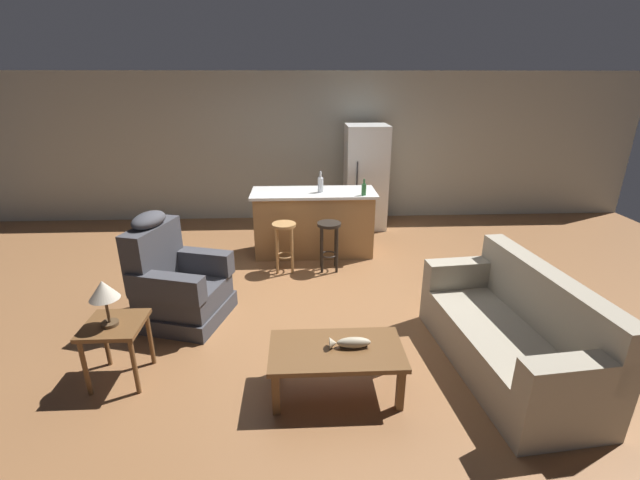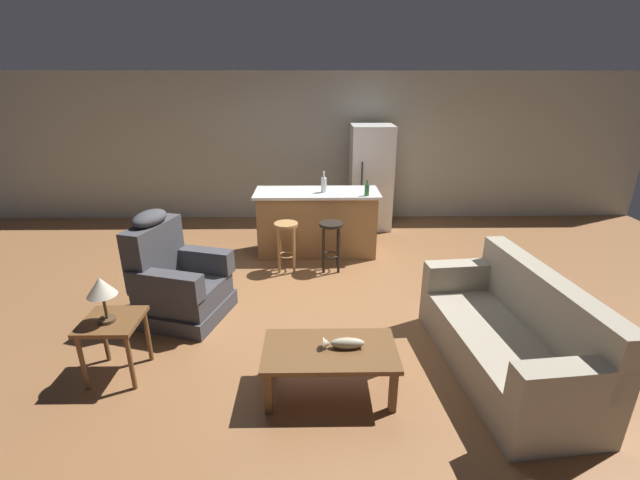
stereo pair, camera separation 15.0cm
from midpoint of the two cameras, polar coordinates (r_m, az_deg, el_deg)
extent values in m
plane|color=brown|center=(5.29, 0.54, -7.22)|extent=(12.00, 12.00, 0.00)
cube|color=#B2B2A3|center=(7.88, 0.02, 12.19)|extent=(12.00, 0.05, 2.60)
cube|color=brown|center=(3.61, 2.55, -14.56)|extent=(1.10, 0.60, 0.04)
cube|color=brown|center=(3.56, -5.65, -19.58)|extent=(0.06, 0.06, 0.38)
cube|color=brown|center=(3.62, 10.96, -19.18)|extent=(0.06, 0.06, 0.38)
cube|color=brown|center=(3.94, -5.10, -15.04)|extent=(0.06, 0.06, 0.38)
cube|color=brown|center=(3.99, 9.59, -14.77)|extent=(0.06, 0.06, 0.38)
cube|color=#4C3823|center=(3.62, 4.88, -14.06)|extent=(0.22, 0.07, 0.01)
ellipsoid|color=tan|center=(3.60, 4.90, -13.55)|extent=(0.28, 0.09, 0.09)
cone|color=tan|center=(3.59, 2.12, -13.61)|extent=(0.06, 0.10, 0.10)
cube|color=#9E937F|center=(4.34, 23.71, -14.63)|extent=(1.02, 1.97, 0.20)
cube|color=#9E937F|center=(4.23, 24.13, -12.30)|extent=(1.02, 1.97, 0.22)
cube|color=#9E937F|center=(4.22, 28.65, -7.38)|extent=(0.39, 1.91, 0.52)
cube|color=#9E937F|center=(3.53, 31.69, -15.90)|extent=(0.86, 0.28, 0.28)
cube|color=#9E937F|center=(4.76, 19.60, -4.40)|extent=(0.86, 0.28, 0.28)
cube|color=#3D3D42|center=(5.01, -16.58, -8.77)|extent=(1.04, 1.04, 0.18)
cube|color=#3D3D42|center=(4.91, -16.83, -6.64)|extent=(0.98, 0.95, 0.24)
cube|color=#3D3D42|center=(4.89, -20.36, -1.51)|extent=(0.44, 0.79, 0.64)
ellipsoid|color=#3D3D42|center=(4.77, -20.93, 2.72)|extent=(0.38, 0.52, 0.16)
cube|color=#3D3D42|center=(5.05, -15.01, -2.52)|extent=(0.82, 0.39, 0.26)
cube|color=#3D3D42|center=(4.55, -19.08, -5.67)|extent=(0.82, 0.39, 0.26)
cube|color=brown|center=(4.09, -25.11, -9.80)|extent=(0.48, 0.48, 0.04)
cylinder|color=brown|center=(4.17, -28.18, -14.30)|extent=(0.04, 0.04, 0.52)
cylinder|color=brown|center=(4.01, -22.92, -14.87)|extent=(0.04, 0.04, 0.52)
cylinder|color=brown|center=(4.47, -25.94, -11.46)|extent=(0.04, 0.04, 0.52)
cylinder|color=brown|center=(4.31, -21.02, -11.84)|extent=(0.04, 0.04, 0.52)
cylinder|color=#4C3823|center=(4.06, -25.52, -9.58)|extent=(0.14, 0.14, 0.03)
cylinder|color=#4C3823|center=(4.00, -25.80, -8.03)|extent=(0.02, 0.02, 0.22)
cone|color=#BCB29E|center=(3.92, -26.23, -5.59)|extent=(0.24, 0.24, 0.16)
cube|color=#9E7042|center=(6.35, 0.26, 2.18)|extent=(1.71, 0.63, 0.91)
cube|color=silver|center=(6.22, 0.27, 6.33)|extent=(1.80, 0.70, 0.04)
cylinder|color=#A87A47|center=(5.70, -3.82, 2.07)|extent=(0.32, 0.32, 0.04)
torus|color=#A87A47|center=(5.86, -3.71, -2.01)|extent=(0.23, 0.23, 0.02)
cylinder|color=#A87A47|center=(5.73, -4.78, -1.48)|extent=(0.04, 0.04, 0.64)
cylinder|color=#A87A47|center=(5.72, -2.78, -1.47)|extent=(0.04, 0.04, 0.64)
cylinder|color=#A87A47|center=(5.92, -4.66, -0.74)|extent=(0.04, 0.04, 0.64)
cylinder|color=#A87A47|center=(5.91, -2.72, -0.73)|extent=(0.04, 0.04, 0.64)
cylinder|color=black|center=(5.70, 2.25, 2.10)|extent=(0.32, 0.32, 0.04)
torus|color=black|center=(5.86, 2.19, -1.98)|extent=(0.23, 0.23, 0.02)
cylinder|color=black|center=(5.72, 1.25, -1.45)|extent=(0.04, 0.04, 0.64)
cylinder|color=black|center=(5.73, 3.25, -1.44)|extent=(0.04, 0.04, 0.64)
cylinder|color=black|center=(5.91, 1.18, -0.71)|extent=(0.04, 0.04, 0.64)
cylinder|color=black|center=(5.92, 3.12, -0.70)|extent=(0.04, 0.04, 0.64)
cube|color=white|center=(7.47, 7.36, 8.25)|extent=(0.70, 0.66, 1.76)
cylinder|color=#333338|center=(7.09, 6.22, 8.34)|extent=(0.02, 0.02, 0.50)
cylinder|color=#2D6B38|center=(6.01, 6.98, 6.64)|extent=(0.07, 0.07, 0.16)
cylinder|color=#2D6B38|center=(5.98, 7.03, 7.70)|extent=(0.02, 0.02, 0.07)
cylinder|color=silver|center=(6.14, 1.21, 7.33)|extent=(0.08, 0.08, 0.21)
cylinder|color=silver|center=(6.11, 1.22, 8.69)|extent=(0.03, 0.03, 0.09)
camera|label=1|loc=(0.07, -89.12, 0.34)|focal=24.00mm
camera|label=2|loc=(0.07, 90.88, -0.34)|focal=24.00mm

